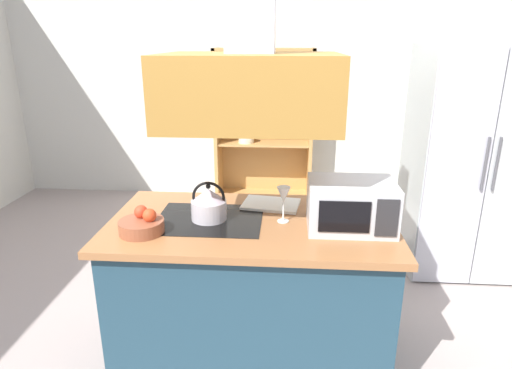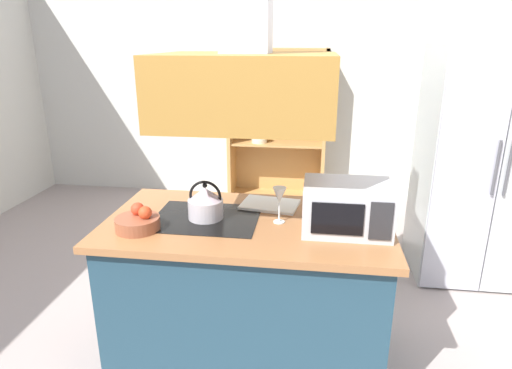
{
  "view_description": "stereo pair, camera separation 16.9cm",
  "coord_description": "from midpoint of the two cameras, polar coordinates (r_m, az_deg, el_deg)",
  "views": [
    {
      "loc": [
        0.38,
        -2.3,
        1.88
      ],
      "look_at": [
        0.18,
        0.33,
        1.0
      ],
      "focal_mm": 30.72,
      "sensor_mm": 36.0,
      "label": 1
    },
    {
      "loc": [
        0.55,
        -2.28,
        1.88
      ],
      "look_at": [
        0.18,
        0.33,
        1.0
      ],
      "focal_mm": 30.72,
      "sensor_mm": 36.0,
      "label": 2
    }
  ],
  "objects": [
    {
      "name": "ground_plane",
      "position": [
        3.0,
        -2.91,
        -20.37
      ],
      "size": [
        7.8,
        7.8,
        0.0
      ],
      "primitive_type": "plane",
      "color": "gray"
    },
    {
      "name": "wall_back",
      "position": [
        5.34,
        2.97,
        12.72
      ],
      "size": [
        6.0,
        0.12,
        2.7
      ],
      "primitive_type": "cube",
      "color": "silver",
      "rests_on": "ground"
    },
    {
      "name": "kitchen_island",
      "position": [
        2.7,
        0.79,
        -13.49
      ],
      "size": [
        1.61,
        0.9,
        0.9
      ],
      "color": "#203D4E",
      "rests_on": "ground"
    },
    {
      "name": "range_hood",
      "position": [
        2.29,
        0.95,
        15.09
      ],
      "size": [
        0.9,
        0.7,
        1.25
      ],
      "color": "olive"
    },
    {
      "name": "refrigerator",
      "position": [
        3.94,
        28.36,
        2.14
      ],
      "size": [
        0.9,
        0.77,
        1.85
      ],
      "color": "#B5BFBF",
      "rests_on": "ground"
    },
    {
      "name": "dish_cabinet",
      "position": [
        5.21,
        3.68,
        6.27
      ],
      "size": [
        1.13,
        0.4,
        1.78
      ],
      "color": "#BC884A",
      "rests_on": "ground"
    },
    {
      "name": "kettle",
      "position": [
        2.49,
        -4.67,
        -2.41
      ],
      "size": [
        0.2,
        0.2,
        0.22
      ],
      "color": "#B7B3BB",
      "rests_on": "kitchen_island"
    },
    {
      "name": "cutting_board",
      "position": [
        2.7,
        3.6,
        -2.64
      ],
      "size": [
        0.37,
        0.29,
        0.02
      ],
      "primitive_type": "cube",
      "rotation": [
        0.0,
        0.0,
        -0.15
      ],
      "color": "white",
      "rests_on": "kitchen_island"
    },
    {
      "name": "microwave",
      "position": [
        2.39,
        13.73,
        -2.9
      ],
      "size": [
        0.46,
        0.35,
        0.26
      ],
      "color": "#B7BABF",
      "rests_on": "kitchen_island"
    },
    {
      "name": "wine_glass_on_counter",
      "position": [
        2.42,
        5.08,
        -1.63
      ],
      "size": [
        0.08,
        0.08,
        0.21
      ],
      "color": "silver",
      "rests_on": "kitchen_island"
    },
    {
      "name": "fruit_bowl",
      "position": [
        2.43,
        -13.17,
        -4.73
      ],
      "size": [
        0.24,
        0.24,
        0.14
      ],
      "color": "brown",
      "rests_on": "kitchen_island"
    }
  ]
}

